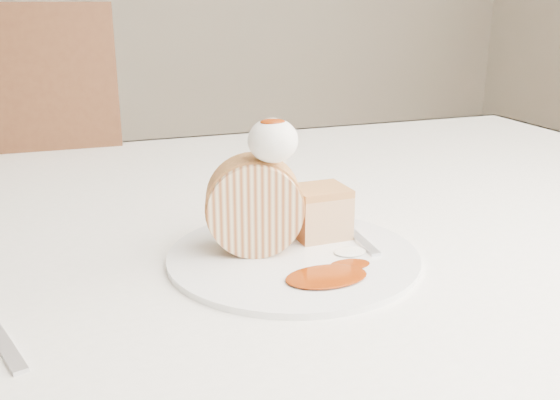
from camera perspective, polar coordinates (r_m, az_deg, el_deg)
name	(u,v)px	position (r m, az deg, el deg)	size (l,w,h in m)	color
table	(253,281)	(0.78, -2.52, -7.45)	(1.40, 0.90, 0.75)	white
plate	(293,256)	(0.61, 1.21, -5.16)	(0.24, 0.24, 0.01)	white
roulade_slice	(254,206)	(0.60, -2.35, -0.53)	(0.09, 0.09, 0.05)	beige
cake_chunk	(320,215)	(0.65, 3.66, -1.37)	(0.05, 0.05, 0.05)	#D2884F
whipped_cream	(273,140)	(0.58, -0.65, 5.46)	(0.05, 0.05, 0.04)	white
caramel_drizzle	(273,116)	(0.57, -0.68, 7.69)	(0.02, 0.02, 0.01)	maroon
caramel_pool	(326,276)	(0.56, 4.26, -6.97)	(0.08, 0.05, 0.00)	maroon
fork	(356,236)	(0.65, 6.94, -3.29)	(0.02, 0.15, 0.00)	silver
spoon	(0,337)	(0.52, -24.24, -11.39)	(0.02, 0.14, 0.00)	silver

